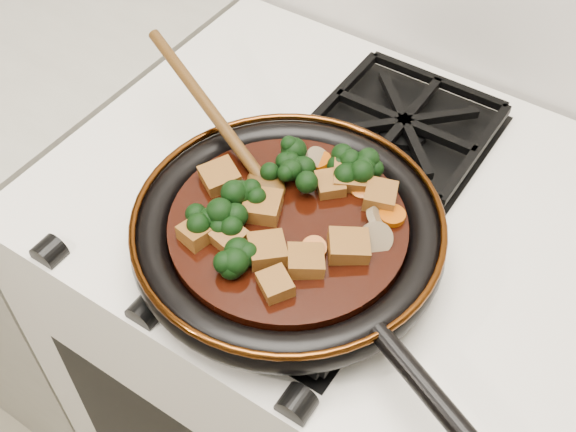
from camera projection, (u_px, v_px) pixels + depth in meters
The scene contains 34 objects.
stove at pixel (334, 369), 1.26m from camera, with size 0.76×0.60×0.90m, color white.
burner_grate_front at pixel (290, 263), 0.83m from camera, with size 0.23×0.23×0.03m, color black, non-canonical shape.
burner_grate_back at pixel (403, 127), 0.98m from camera, with size 0.23×0.23×0.03m, color black, non-canonical shape.
skillet at pixel (289, 232), 0.82m from camera, with size 0.47×0.36×0.05m.
braising_sauce at pixel (288, 228), 0.82m from camera, with size 0.27×0.27×0.02m, color black.
tofu_cube_0 at pixel (262, 207), 0.82m from camera, with size 0.04×0.04×0.02m, color brown.
tofu_cube_1 at pixel (267, 251), 0.78m from camera, with size 0.04×0.04×0.02m, color brown.
tofu_cube_2 at pixel (349, 176), 0.85m from camera, with size 0.04×0.04×0.02m, color brown.
tofu_cube_3 at pixel (227, 236), 0.79m from camera, with size 0.04×0.03×0.02m, color brown.
tofu_cube_4 at pixel (330, 185), 0.84m from camera, with size 0.03×0.03×0.02m, color brown.
tofu_cube_5 at pixel (198, 232), 0.79m from camera, with size 0.04×0.03×0.02m, color brown.
tofu_cube_6 at pixel (348, 247), 0.78m from camera, with size 0.04×0.04×0.02m, color brown.
tofu_cube_7 at pixel (305, 262), 0.77m from camera, with size 0.04×0.04×0.02m, color brown.
tofu_cube_8 at pixel (380, 197), 0.83m from camera, with size 0.04×0.04×0.02m, color brown.
tofu_cube_9 at pixel (220, 178), 0.85m from camera, with size 0.04×0.04×0.02m, color brown.
tofu_cube_10 at pixel (276, 285), 0.75m from camera, with size 0.03×0.03×0.02m, color brown.
broccoli_floret_0 at pixel (248, 200), 0.82m from camera, with size 0.06×0.06×0.06m, color black, non-canonical shape.
broccoli_floret_1 at pixel (202, 224), 0.80m from camera, with size 0.05×0.05×0.05m, color black, non-canonical shape.
broccoli_floret_2 at pixel (362, 172), 0.85m from camera, with size 0.06×0.06×0.05m, color black, non-canonical shape.
broccoli_floret_3 at pixel (294, 160), 0.86m from camera, with size 0.06×0.06×0.05m, color black, non-canonical shape.
broccoli_floret_4 at pixel (277, 175), 0.85m from camera, with size 0.05×0.05×0.05m, color black, non-canonical shape.
broccoli_floret_5 at pixel (228, 221), 0.80m from camera, with size 0.06×0.06×0.06m, color black, non-canonical shape.
broccoli_floret_6 at pixel (302, 178), 0.85m from camera, with size 0.06×0.06×0.05m, color black, non-canonical shape.
broccoli_floret_7 at pixel (231, 260), 0.77m from camera, with size 0.06×0.06×0.05m, color black, non-canonical shape.
broccoli_floret_8 at pixel (344, 169), 0.86m from camera, with size 0.06×0.06×0.05m, color black, non-canonical shape.
carrot_coin_0 at pixel (314, 249), 0.78m from camera, with size 0.03×0.03×0.01m, color #A74404.
carrot_coin_1 at pixel (319, 162), 0.87m from camera, with size 0.03×0.03×0.01m, color #A74404.
carrot_coin_2 at pixel (363, 187), 0.84m from camera, with size 0.03×0.03×0.01m, color #A74404.
carrot_coin_3 at pixel (392, 215), 0.81m from camera, with size 0.03×0.03×0.01m, color #A74404.
mushroom_slice_0 at pixel (376, 238), 0.79m from camera, with size 0.04×0.04×0.01m, color brown.
mushroom_slice_1 at pixel (199, 231), 0.80m from camera, with size 0.03×0.03×0.01m, color brown.
mushroom_slice_2 at pixel (318, 159), 0.87m from camera, with size 0.03×0.03×0.01m, color brown.
mushroom_slice_3 at pixel (378, 222), 0.81m from camera, with size 0.04×0.04×0.01m, color brown.
wooden_spoon at pixel (230, 136), 0.87m from camera, with size 0.16×0.09×0.27m.
Camera 1 is at (0.28, 1.13, 1.58)m, focal length 45.00 mm.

